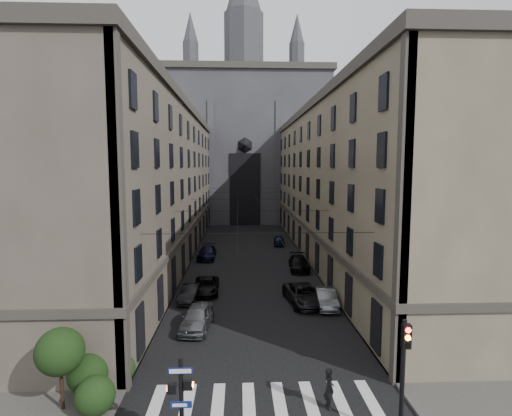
{
  "coord_description": "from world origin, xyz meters",
  "views": [
    {
      "loc": [
        -1.18,
        -13.53,
        11.48
      ],
      "look_at": [
        -0.04,
        13.09,
        8.69
      ],
      "focal_mm": 28.0,
      "sensor_mm": 36.0,
      "label": 1
    }
  ],
  "objects": [
    {
      "name": "building_right",
      "position": [
        13.44,
        36.0,
        9.34
      ],
      "size": [
        13.6,
        60.6,
        18.85
      ],
      "color": "brown",
      "rests_on": "ground"
    },
    {
      "name": "shrub_cluster",
      "position": [
        -8.72,
        5.01,
        1.8
      ],
      "size": [
        3.9,
        4.4,
        3.9
      ],
      "color": "black",
      "rests_on": "sidewalk_left"
    },
    {
      "name": "car_right_midnear",
      "position": [
        4.2,
        18.71,
        0.78
      ],
      "size": [
        3.28,
        5.9,
        1.56
      ],
      "primitive_type": "imported",
      "rotation": [
        0.0,
        0.0,
        0.13
      ],
      "color": "black",
      "rests_on": "ground"
    },
    {
      "name": "car_right_midfar",
      "position": [
        5.46,
        29.72,
        0.75
      ],
      "size": [
        2.41,
        5.31,
        1.51
      ],
      "primitive_type": "imported",
      "rotation": [
        0.0,
        0.0,
        -0.06
      ],
      "color": "black",
      "rests_on": "ground"
    },
    {
      "name": "sidewalk_right",
      "position": [
        10.5,
        36.0,
        0.07
      ],
      "size": [
        7.0,
        80.0,
        0.15
      ],
      "primitive_type": "cube",
      "color": "#383533",
      "rests_on": "ground"
    },
    {
      "name": "car_left_far",
      "position": [
        -5.2,
        35.56,
        0.75
      ],
      "size": [
        2.24,
        5.24,
        1.51
      ],
      "primitive_type": "imported",
      "rotation": [
        0.0,
        0.0,
        -0.02
      ],
      "color": "black",
      "rests_on": "ground"
    },
    {
      "name": "pedestrian_signal_left",
      "position": [
        -3.51,
        1.5,
        2.32
      ],
      "size": [
        1.02,
        0.38,
        4.0
      ],
      "color": "black",
      "rests_on": "ground"
    },
    {
      "name": "zebra_crossing",
      "position": [
        0.0,
        5.0,
        0.01
      ],
      "size": [
        11.0,
        3.2,
        0.01
      ],
      "primitive_type": "cube",
      "color": "beige",
      "rests_on": "ground"
    },
    {
      "name": "car_right_near",
      "position": [
        5.88,
        17.88,
        0.73
      ],
      "size": [
        1.76,
        4.52,
        1.46
      ],
      "primitive_type": "imported",
      "rotation": [
        0.0,
        0.0,
        -0.05
      ],
      "color": "slate",
      "rests_on": "ground"
    },
    {
      "name": "building_left",
      "position": [
        -13.44,
        36.0,
        9.34
      ],
      "size": [
        13.6,
        60.6,
        18.85
      ],
      "color": "#4B4139",
      "rests_on": "ground"
    },
    {
      "name": "traffic_light_right",
      "position": [
        5.6,
        1.92,
        3.29
      ],
      "size": [
        0.34,
        0.5,
        5.2
      ],
      "color": "black",
      "rests_on": "ground"
    },
    {
      "name": "pedestrian",
      "position": [
        3.06,
        4.26,
        0.99
      ],
      "size": [
        0.59,
        0.79,
        1.98
      ],
      "primitive_type": "imported",
      "rotation": [
        0.0,
        0.0,
        1.74
      ],
      "color": "black",
      "rests_on": "ground"
    },
    {
      "name": "gothic_tower",
      "position": [
        0.0,
        74.96,
        17.8
      ],
      "size": [
        35.0,
        23.0,
        58.0
      ],
      "color": "#2D2D33",
      "rests_on": "ground"
    },
    {
      "name": "sidewalk_left",
      "position": [
        -10.5,
        36.0,
        0.07
      ],
      "size": [
        7.0,
        80.0,
        0.15
      ],
      "primitive_type": "cube",
      "color": "#383533",
      "rests_on": "ground"
    },
    {
      "name": "car_left_midfar",
      "position": [
        -4.2,
        21.94,
        0.68
      ],
      "size": [
        2.32,
        4.89,
        1.35
      ],
      "primitive_type": "imported",
      "rotation": [
        0.0,
        0.0,
        0.02
      ],
      "color": "black",
      "rests_on": "ground"
    },
    {
      "name": "car_right_far",
      "position": [
        4.64,
        43.67,
        0.66
      ],
      "size": [
        1.86,
        4.01,
        1.33
      ],
      "primitive_type": "imported",
      "rotation": [
        0.0,
        0.0,
        -0.08
      ],
      "color": "black",
      "rests_on": "ground"
    },
    {
      "name": "tram_wires",
      "position": [
        0.0,
        35.63,
        7.25
      ],
      "size": [
        14.0,
        60.0,
        0.43
      ],
      "color": "black",
      "rests_on": "ground"
    },
    {
      "name": "car_left_near",
      "position": [
        -4.2,
        13.91,
        0.82
      ],
      "size": [
        2.43,
        4.98,
        1.64
      ],
      "primitive_type": "imported",
      "rotation": [
        0.0,
        0.0,
        -0.11
      ],
      "color": "slate",
      "rests_on": "ground"
    },
    {
      "name": "car_left_midnear",
      "position": [
        -5.44,
        19.89,
        0.66
      ],
      "size": [
        1.71,
        4.1,
        1.32
      ],
      "primitive_type": "imported",
      "rotation": [
        0.0,
        0.0,
        -0.08
      ],
      "color": "black",
      "rests_on": "ground"
    }
  ]
}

